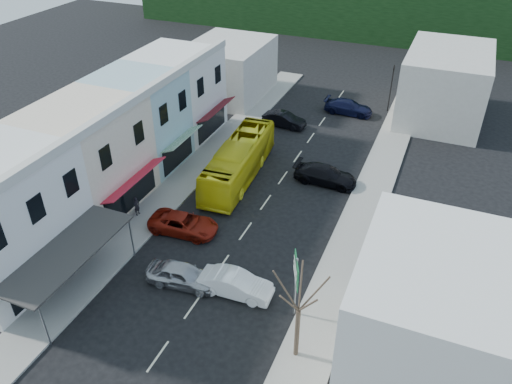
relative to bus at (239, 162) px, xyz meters
The scene contains 18 objects.
ground 11.31m from the bus, 71.88° to the right, with size 120.00×120.00×0.00m, color black.
sidewalk_left 4.33m from the bus, behind, with size 3.00×52.00×0.15m, color gray.
sidewalk_right 11.10m from the bus, ahead, with size 3.00×52.00×0.15m, color gray.
shopfront_row 10.91m from the bus, 147.91° to the right, with size 8.25×30.00×8.00m.
right_building 22.56m from the bus, 40.78° to the right, with size 8.00×9.00×8.00m, color white.
distant_block_left 18.49m from the bus, 117.51° to the left, with size 8.00×10.00×6.00m, color #B7B2A8.
distant_block_right 24.25m from the bus, 53.19° to the left, with size 8.00×12.00×7.00m, color #B7B2A8.
bus is the anchor object (origin of this frame).
car_silver 13.37m from the bus, 81.49° to the right, with size 1.80×4.40×1.40m, color #B1B0B5.
car_white 13.81m from the bus, 66.72° to the right, with size 1.80×4.40×1.40m, color white.
car_red 8.47m from the bus, 94.28° to the right, with size 1.90×4.60×1.40m, color maroon.
car_black_near 7.32m from the bus, 15.65° to the left, with size 1.84×4.50×1.40m, color black.
car_black_far 10.85m from the bus, 89.17° to the left, with size 1.80×4.40×1.40m, color black.
car_navy_far 17.26m from the bus, 71.48° to the left, with size 1.84×4.50×1.40m, color black.
pedestrian_left 9.40m from the bus, 120.93° to the right, with size 0.60×0.40×1.70m, color black.
direction_sign 16.00m from the bus, 54.15° to the right, with size 1.00×1.89×4.39m, color #13562C, non-canonical shape.
street_tree 18.94m from the bus, 56.49° to the right, with size 2.71×2.71×6.95m, color #392C21, non-canonical shape.
traffic_signal 20.85m from the bus, 63.53° to the left, with size 0.67×1.10×5.14m, color black, non-canonical shape.
Camera 1 is at (11.73, -22.33, 22.47)m, focal length 35.00 mm.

